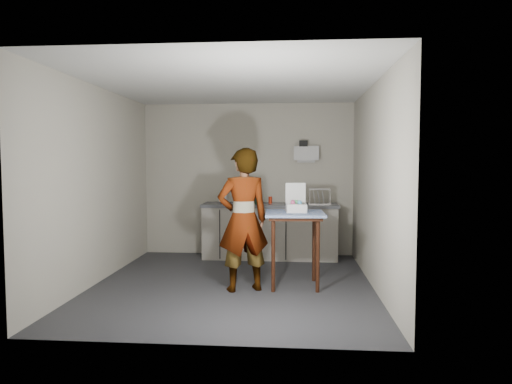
# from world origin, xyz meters

# --- Properties ---
(ground) EXTENTS (4.00, 4.00, 0.00)m
(ground) POSITION_xyz_m (0.00, 0.00, 0.00)
(ground) COLOR #2C2C31
(ground) RESTS_ON ground
(wall_back) EXTENTS (3.60, 0.02, 2.60)m
(wall_back) POSITION_xyz_m (0.00, 1.99, 1.30)
(wall_back) COLOR beige
(wall_back) RESTS_ON ground
(wall_right) EXTENTS (0.02, 4.00, 2.60)m
(wall_right) POSITION_xyz_m (1.79, 0.00, 1.30)
(wall_right) COLOR beige
(wall_right) RESTS_ON ground
(wall_left) EXTENTS (0.02, 4.00, 2.60)m
(wall_left) POSITION_xyz_m (-1.79, 0.00, 1.30)
(wall_left) COLOR beige
(wall_left) RESTS_ON ground
(ceiling) EXTENTS (3.60, 4.00, 0.01)m
(ceiling) POSITION_xyz_m (0.00, 0.00, 2.60)
(ceiling) COLOR white
(ceiling) RESTS_ON wall_back
(kitchen_counter) EXTENTS (2.24, 0.62, 0.91)m
(kitchen_counter) POSITION_xyz_m (0.40, 1.70, 0.43)
(kitchen_counter) COLOR black
(kitchen_counter) RESTS_ON ground
(wall_shelf) EXTENTS (0.42, 0.18, 0.37)m
(wall_shelf) POSITION_xyz_m (1.00, 1.92, 1.75)
(wall_shelf) COLOR white
(wall_shelf) RESTS_ON ground
(side_table) EXTENTS (0.77, 0.77, 0.96)m
(side_table) POSITION_xyz_m (0.80, -0.02, 0.84)
(side_table) COLOR #38180C
(side_table) RESTS_ON ground
(standing_man) EXTENTS (0.76, 0.64, 1.77)m
(standing_man) POSITION_xyz_m (0.16, -0.27, 0.89)
(standing_man) COLOR #B2A593
(standing_man) RESTS_ON ground
(soap_bottle) EXTENTS (0.17, 0.17, 0.32)m
(soap_bottle) POSITION_xyz_m (0.18, 1.63, 1.07)
(soap_bottle) COLOR black
(soap_bottle) RESTS_ON kitchen_counter
(soda_can) EXTENTS (0.06, 0.06, 0.11)m
(soda_can) POSITION_xyz_m (0.40, 1.74, 0.97)
(soda_can) COLOR red
(soda_can) RESTS_ON kitchen_counter
(dark_bottle) EXTENTS (0.06, 0.06, 0.21)m
(dark_bottle) POSITION_xyz_m (0.22, 1.74, 1.02)
(dark_bottle) COLOR black
(dark_bottle) RESTS_ON kitchen_counter
(paper_towel) EXTENTS (0.14, 0.14, 0.26)m
(paper_towel) POSITION_xyz_m (-0.37, 1.70, 1.03)
(paper_towel) COLOR black
(paper_towel) RESTS_ON kitchen_counter
(dish_rack) EXTENTS (0.36, 0.27, 0.25)m
(dish_rack) POSITION_xyz_m (1.21, 1.67, 0.97)
(dish_rack) COLOR white
(dish_rack) RESTS_ON kitchen_counter
(bakery_box) EXTENTS (0.28, 0.29, 0.37)m
(bakery_box) POSITION_xyz_m (0.82, 0.02, 1.04)
(bakery_box) COLOR white
(bakery_box) RESTS_ON side_table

